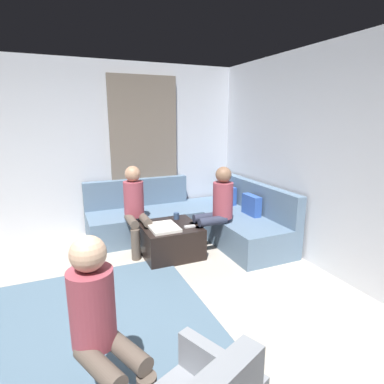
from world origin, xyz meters
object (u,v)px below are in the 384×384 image
Objects in this scene: coffee_mug at (176,216)px; person_on_couch_side at (136,206)px; ottoman at (170,240)px; sectional_couch at (195,220)px; person_on_couch_back at (217,206)px; person_on_armchair at (101,324)px; game_remote at (190,226)px.

person_on_couch_side is at bearing -100.48° from coffee_mug.
ottoman is at bearing -39.29° from coffee_mug.
ottoman is (0.47, -0.59, -0.07)m from sectional_couch.
person_on_couch_back is (0.14, 0.64, 0.45)m from ottoman.
person_on_couch_back and person_on_couch_side have the same top height.
person_on_armchair is at bearing -34.34° from sectional_couch.
person_on_couch_back is at bearing 78.03° from ottoman.
sectional_couch is 26.84× the size of coffee_mug.
coffee_mug is at bearing -58.27° from sectional_couch.
ottoman is at bearing -51.22° from sectional_couch.
person_on_couch_side is at bearing -131.52° from person_on_armchair.
ottoman is at bearing 139.76° from person_on_couch_side.
person_on_armchair reaches higher than coffee_mug.
ottoman is 0.79m from person_on_couch_back.
ottoman is 0.63× the size of person_on_couch_back.
person_on_couch_side reaches higher than person_on_armchair.
person_on_couch_back is at bearing 52.39° from coffee_mug.
ottoman is 0.36m from game_remote.
sectional_couch reaches higher than game_remote.
coffee_mug is 0.08× the size of person_on_couch_back.
sectional_couch is 1.05m from person_on_couch_side.
coffee_mug is 0.60m from person_on_couch_side.
person_on_couch_side is (-0.46, -1.03, 0.00)m from person_on_couch_back.
game_remote is 0.12× the size of person_on_couch_back.
game_remote is 0.12× the size of person_on_couch_side.
person_on_couch_back is at bearing 5.17° from sectional_couch.
ottoman is at bearing 78.03° from person_on_couch_back.
person_on_couch_side reaches higher than sectional_couch.
coffee_mug is at bearing -174.29° from game_remote.
sectional_couch is 2.12× the size of person_on_couch_back.
coffee_mug is 0.08× the size of person_on_couch_side.
person_on_armchair reaches higher than sectional_couch.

